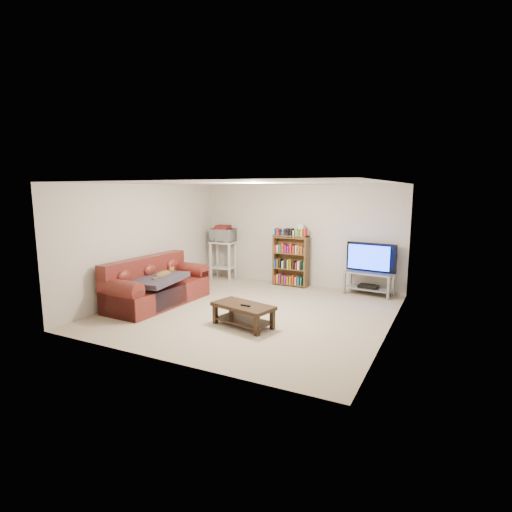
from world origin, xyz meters
The scene contains 19 objects.
floor centered at (0.00, 0.00, 0.00)m, with size 5.00×5.00×0.00m, color #BFAC8E.
ceiling centered at (0.00, 0.00, 2.40)m, with size 5.00×5.00×0.00m, color white.
wall_back centered at (0.00, 2.50, 1.20)m, with size 5.00×5.00×0.00m, color beige.
wall_front centered at (0.00, -2.50, 1.20)m, with size 5.00×5.00×0.00m, color beige.
wall_left centered at (-2.50, 0.00, 1.20)m, with size 5.00×5.00×0.00m, color beige.
wall_right centered at (2.50, 0.00, 1.20)m, with size 5.00×5.00×0.00m, color beige.
sofa centered at (-1.97, -0.41, 0.33)m, with size 1.02×2.22×0.94m.
blanket centered at (-1.79, -0.57, 0.55)m, with size 0.85×1.10×0.10m, color #332D39.
cat centered at (-1.79, -0.37, 0.61)m, with size 0.24×0.60×0.18m, color brown, non-canonical shape.
coffee_table centered at (0.27, -0.80, 0.27)m, with size 1.14×0.75×0.38m.
remote centered at (0.35, -0.87, 0.39)m, with size 0.17×0.05×0.02m, color black.
tv_stand centered at (1.73, 2.23, 0.34)m, with size 1.06×0.56×0.51m.
television centered at (1.73, 2.23, 0.82)m, with size 1.10×0.14×0.63m, color black.
dvd_player centered at (1.73, 2.23, 0.19)m, with size 0.41×0.28×0.06m, color black.
bookshelf centered at (-0.11, 2.25, 0.63)m, with size 0.85×0.28×1.22m.
shelf_clutter centered at (-0.01, 2.26, 1.33)m, with size 0.62×0.19×0.28m.
microwave_stand centered at (-1.94, 2.17, 0.62)m, with size 0.64×0.49×0.97m.
microwave centered at (-1.94, 2.17, 1.14)m, with size 0.60×0.41×0.33m, color silver.
game_boxes centered at (-1.94, 2.17, 1.33)m, with size 0.35×0.31×0.05m, color maroon.
Camera 1 is at (3.38, -6.48, 2.28)m, focal length 28.00 mm.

